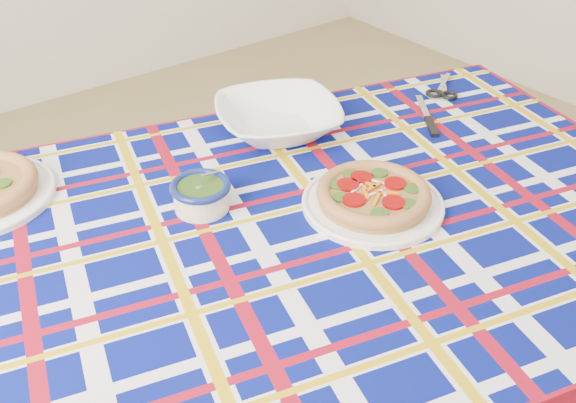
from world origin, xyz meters
TOP-DOWN VIEW (x-y plane):
  - floor at (0.00, 0.00)m, footprint 4.00×4.00m
  - dining_table at (-0.38, -0.40)m, footprint 1.78×1.36m
  - tablecloth at (-0.38, -0.40)m, footprint 1.82×1.40m
  - main_focaccia_plate at (-0.22, -0.45)m, footprint 0.35×0.35m
  - pesto_bowl at (-0.49, -0.25)m, footprint 0.15×0.15m
  - serving_bowl at (-0.18, -0.09)m, footprint 0.37×0.37m
  - table_knife at (0.18, -0.22)m, footprint 0.15×0.20m
  - kitchen_scissors at (0.33, -0.16)m, footprint 0.20×0.18m

SIDE VIEW (x-z plane):
  - floor at x=0.00m, z-range 0.00..0.00m
  - dining_table at x=-0.38m, z-range 0.30..1.04m
  - tablecloth at x=-0.38m, z-range 0.64..0.75m
  - table_knife at x=0.18m, z-range 0.75..0.76m
  - kitchen_scissors at x=0.33m, z-range 0.75..0.76m
  - main_focaccia_plate at x=-0.22m, z-range 0.75..0.80m
  - serving_bowl at x=-0.18m, z-range 0.75..0.82m
  - pesto_bowl at x=-0.49m, z-range 0.75..0.82m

